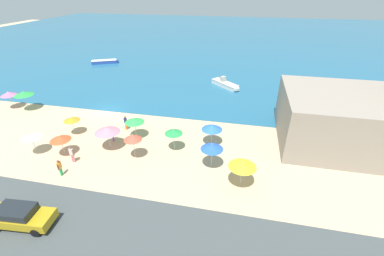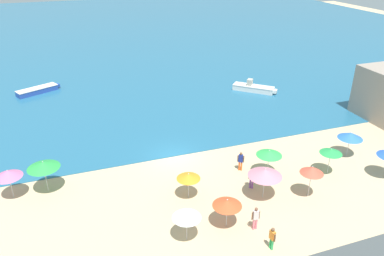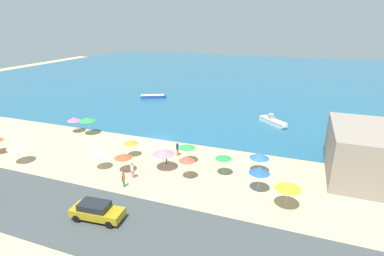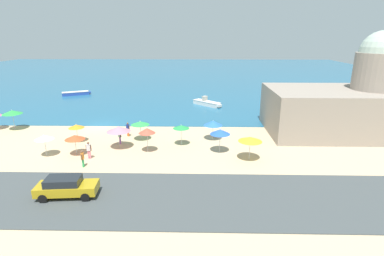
{
  "view_description": "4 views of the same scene",
  "coord_description": "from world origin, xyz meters",
  "px_view_note": "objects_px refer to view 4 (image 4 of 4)",
  "views": [
    {
      "loc": [
        17.32,
        -27.55,
        14.86
      ],
      "look_at": [
        12.36,
        -4.16,
        1.22
      ],
      "focal_mm": 24.0,
      "sensor_mm": 36.0,
      "label": 1
    },
    {
      "loc": [
        -7.99,
        -27.51,
        16.88
      ],
      "look_at": [
        2.58,
        2.48,
        1.26
      ],
      "focal_mm": 35.0,
      "sensor_mm": 36.0,
      "label": 2
    },
    {
      "loc": [
        17.89,
        -34.97,
        15.79
      ],
      "look_at": [
        4.07,
        2.55,
        1.35
      ],
      "focal_mm": 28.0,
      "sensor_mm": 36.0,
      "label": 3
    },
    {
      "loc": [
        12.96,
        -37.59,
        11.65
      ],
      "look_at": [
        12.17,
        -3.81,
        1.03
      ],
      "focal_mm": 28.0,
      "sensor_mm": 36.0,
      "label": 4
    }
  ],
  "objects_px": {
    "beach_umbrella_9": "(12,112)",
    "bather_1": "(128,129)",
    "beach_umbrella_13": "(44,137)",
    "beach_umbrella_7": "(213,123)",
    "beach_umbrella_0": "(76,126)",
    "beach_umbrella_1": "(75,137)",
    "beach_umbrella_10": "(220,132)",
    "skiff_nearshore": "(76,93)",
    "parked_car_0": "(66,186)",
    "beach_umbrella_12": "(147,131)",
    "beach_umbrella_3": "(250,139)",
    "beach_umbrella_2": "(140,123)",
    "bather_2": "(83,158)",
    "beach_umbrella_11": "(181,127)",
    "skiff_offshore": "(207,103)",
    "beach_umbrella_4": "(118,129)",
    "harbor_fortress": "(347,102)",
    "bather_0": "(120,136)",
    "bather_3": "(89,149)"
  },
  "relations": [
    {
      "from": "beach_umbrella_7",
      "to": "skiff_offshore",
      "type": "bearing_deg",
      "value": 90.83
    },
    {
      "from": "beach_umbrella_1",
      "to": "beach_umbrella_3",
      "type": "height_order",
      "value": "beach_umbrella_3"
    },
    {
      "from": "beach_umbrella_0",
      "to": "skiff_offshore",
      "type": "relative_size",
      "value": 0.44
    },
    {
      "from": "beach_umbrella_10",
      "to": "skiff_offshore",
      "type": "bearing_deg",
      "value": 92.15
    },
    {
      "from": "bather_1",
      "to": "beach_umbrella_7",
      "type": "bearing_deg",
      "value": -5.37
    },
    {
      "from": "beach_umbrella_3",
      "to": "parked_car_0",
      "type": "relative_size",
      "value": 0.53
    },
    {
      "from": "beach_umbrella_2",
      "to": "beach_umbrella_13",
      "type": "relative_size",
      "value": 1.02
    },
    {
      "from": "beach_umbrella_11",
      "to": "parked_car_0",
      "type": "height_order",
      "value": "beach_umbrella_11"
    },
    {
      "from": "beach_umbrella_3",
      "to": "beach_umbrella_1",
      "type": "bearing_deg",
      "value": 177.24
    },
    {
      "from": "beach_umbrella_0",
      "to": "beach_umbrella_13",
      "type": "distance_m",
      "value": 4.42
    },
    {
      "from": "beach_umbrella_9",
      "to": "bather_1",
      "type": "distance_m",
      "value": 15.31
    },
    {
      "from": "beach_umbrella_2",
      "to": "harbor_fortress",
      "type": "relative_size",
      "value": 0.15
    },
    {
      "from": "skiff_offshore",
      "to": "beach_umbrella_3",
      "type": "bearing_deg",
      "value": -81.24
    },
    {
      "from": "beach_umbrella_0",
      "to": "beach_umbrella_10",
      "type": "distance_m",
      "value": 16.07
    },
    {
      "from": "beach_umbrella_1",
      "to": "beach_umbrella_10",
      "type": "relative_size",
      "value": 0.85
    },
    {
      "from": "beach_umbrella_13",
      "to": "bather_1",
      "type": "relative_size",
      "value": 1.33
    },
    {
      "from": "beach_umbrella_3",
      "to": "parked_car_0",
      "type": "distance_m",
      "value": 16.49
    },
    {
      "from": "parked_car_0",
      "to": "skiff_offshore",
      "type": "distance_m",
      "value": 32.24
    },
    {
      "from": "beach_umbrella_10",
      "to": "parked_car_0",
      "type": "bearing_deg",
      "value": -142.45
    },
    {
      "from": "beach_umbrella_3",
      "to": "beach_umbrella_12",
      "type": "height_order",
      "value": "beach_umbrella_12"
    },
    {
      "from": "beach_umbrella_10",
      "to": "harbor_fortress",
      "type": "relative_size",
      "value": 0.16
    },
    {
      "from": "beach_umbrella_0",
      "to": "beach_umbrella_1",
      "type": "bearing_deg",
      "value": -70.37
    },
    {
      "from": "parked_car_0",
      "to": "beach_umbrella_12",
      "type": "bearing_deg",
      "value": 63.29
    },
    {
      "from": "beach_umbrella_2",
      "to": "beach_umbrella_7",
      "type": "xyz_separation_m",
      "value": [
        8.26,
        0.41,
        -0.05
      ]
    },
    {
      "from": "beach_umbrella_13",
      "to": "beach_umbrella_7",
      "type": "bearing_deg",
      "value": 17.46
    },
    {
      "from": "beach_umbrella_9",
      "to": "parked_car_0",
      "type": "height_order",
      "value": "beach_umbrella_9"
    },
    {
      "from": "beach_umbrella_10",
      "to": "skiff_nearshore",
      "type": "xyz_separation_m",
      "value": [
        -26.73,
        29.56,
        -1.82
      ]
    },
    {
      "from": "parked_car_0",
      "to": "beach_umbrella_2",
      "type": "bearing_deg",
      "value": 75.93
    },
    {
      "from": "beach_umbrella_1",
      "to": "bather_1",
      "type": "xyz_separation_m",
      "value": [
        3.91,
        5.89,
        -0.93
      ]
    },
    {
      "from": "beach_umbrella_4",
      "to": "bather_2",
      "type": "bearing_deg",
      "value": -113.73
    },
    {
      "from": "bather_0",
      "to": "skiff_offshore",
      "type": "height_order",
      "value": "bather_0"
    },
    {
      "from": "beach_umbrella_7",
      "to": "beach_umbrella_3",
      "type": "bearing_deg",
      "value": -60.35
    },
    {
      "from": "bather_2",
      "to": "skiff_nearshore",
      "type": "height_order",
      "value": "bather_2"
    },
    {
      "from": "beach_umbrella_4",
      "to": "skiff_offshore",
      "type": "distance_m",
      "value": 22.43
    },
    {
      "from": "beach_umbrella_7",
      "to": "beach_umbrella_9",
      "type": "distance_m",
      "value": 25.32
    },
    {
      "from": "beach_umbrella_12",
      "to": "bather_3",
      "type": "height_order",
      "value": "beach_umbrella_12"
    },
    {
      "from": "bather_1",
      "to": "skiff_offshore",
      "type": "relative_size",
      "value": 0.35
    },
    {
      "from": "harbor_fortress",
      "to": "beach_umbrella_7",
      "type": "bearing_deg",
      "value": -169.23
    },
    {
      "from": "beach_umbrella_3",
      "to": "beach_umbrella_9",
      "type": "distance_m",
      "value": 29.79
    },
    {
      "from": "beach_umbrella_1",
      "to": "bather_1",
      "type": "bearing_deg",
      "value": 56.44
    },
    {
      "from": "beach_umbrella_3",
      "to": "beach_umbrella_13",
      "type": "xyz_separation_m",
      "value": [
        -20.12,
        0.48,
        -0.14
      ]
    },
    {
      "from": "beach_umbrella_3",
      "to": "bather_1",
      "type": "relative_size",
      "value": 1.42
    },
    {
      "from": "beach_umbrella_1",
      "to": "beach_umbrella_2",
      "type": "distance_m",
      "value": 7.27
    },
    {
      "from": "beach_umbrella_2",
      "to": "parked_car_0",
      "type": "height_order",
      "value": "beach_umbrella_2"
    },
    {
      "from": "beach_umbrella_7",
      "to": "beach_umbrella_9",
      "type": "relative_size",
      "value": 0.89
    },
    {
      "from": "beach_umbrella_13",
      "to": "harbor_fortress",
      "type": "height_order",
      "value": "harbor_fortress"
    },
    {
      "from": "beach_umbrella_3",
      "to": "beach_umbrella_11",
      "type": "relative_size",
      "value": 1.03
    },
    {
      "from": "beach_umbrella_10",
      "to": "parked_car_0",
      "type": "relative_size",
      "value": 0.56
    },
    {
      "from": "beach_umbrella_7",
      "to": "bather_1",
      "type": "distance_m",
      "value": 10.13
    },
    {
      "from": "beach_umbrella_12",
      "to": "beach_umbrella_0",
      "type": "bearing_deg",
      "value": 161.26
    }
  ]
}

